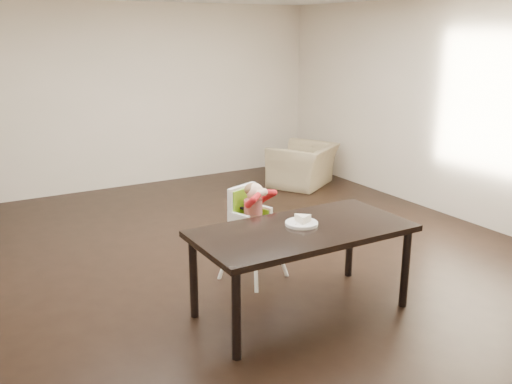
% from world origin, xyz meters
% --- Properties ---
extents(ground, '(7.00, 7.00, 0.00)m').
position_xyz_m(ground, '(0.00, 0.00, 0.00)').
color(ground, black).
rests_on(ground, ground).
extents(room_walls, '(6.02, 7.02, 2.71)m').
position_xyz_m(room_walls, '(0.00, 0.00, 1.86)').
color(room_walls, beige).
rests_on(room_walls, ground).
extents(dining_table, '(1.80, 0.90, 0.75)m').
position_xyz_m(dining_table, '(-0.15, -1.18, 0.67)').
color(dining_table, black).
rests_on(dining_table, ground).
extents(high_chair, '(0.51, 0.51, 0.95)m').
position_xyz_m(high_chair, '(-0.16, -0.37, 0.67)').
color(high_chair, white).
rests_on(high_chair, ground).
extents(plate, '(0.28, 0.28, 0.08)m').
position_xyz_m(plate, '(-0.10, -1.11, 0.78)').
color(plate, white).
rests_on(plate, dining_table).
extents(armchair, '(1.15, 1.04, 0.84)m').
position_xyz_m(armchair, '(2.20, 2.16, 0.42)').
color(armchair, '#9E8C64').
rests_on(armchair, ground).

